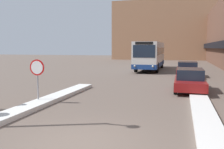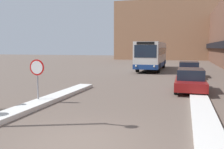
{
  "view_description": "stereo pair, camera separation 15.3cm",
  "coord_description": "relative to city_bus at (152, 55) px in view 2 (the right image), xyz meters",
  "views": [
    {
      "loc": [
        2.7,
        -6.29,
        2.66
      ],
      "look_at": [
        -0.91,
        6.55,
        1.24
      ],
      "focal_mm": 40.0,
      "sensor_mm": 36.0,
      "label": 1
    },
    {
      "loc": [
        2.85,
        -6.25,
        2.66
      ],
      "look_at": [
        -0.91,
        6.55,
        1.24
      ],
      "focal_mm": 40.0,
      "sensor_mm": 36.0,
      "label": 2
    }
  ],
  "objects": [
    {
      "name": "snow_bank_right",
      "position": [
        4.61,
        -20.28,
        -1.72
      ],
      "size": [
        0.9,
        8.62,
        0.18
      ],
      "color": "silver",
      "rests_on": "ground_plane"
    },
    {
      "name": "parked_car_front",
      "position": [
        4.21,
        -14.25,
        -1.11
      ],
      "size": [
        1.81,
        4.53,
        1.38
      ],
      "color": "maroon",
      "rests_on": "ground_plane"
    },
    {
      "name": "parked_car_middle",
      "position": [
        4.21,
        -6.29,
        -1.1
      ],
      "size": [
        1.93,
        4.67,
        1.4
      ],
      "color": "maroon",
      "rests_on": "ground_plane"
    },
    {
      "name": "ground_plane",
      "position": [
        1.01,
        -24.05,
        -1.81
      ],
      "size": [
        160.0,
        160.0,
        0.0
      ],
      "primitive_type": "plane",
      "color": "#66564C"
    },
    {
      "name": "building_backdrop_far",
      "position": [
        1.01,
        29.23,
        4.79
      ],
      "size": [
        26.0,
        8.0,
        13.2
      ],
      "color": "#996B4C",
      "rests_on": "ground_plane"
    },
    {
      "name": "city_bus",
      "position": [
        0.0,
        0.0,
        0.0
      ],
      "size": [
        2.59,
        10.71,
        3.32
      ],
      "color": "silver",
      "rests_on": "ground_plane"
    },
    {
      "name": "snow_bank_left",
      "position": [
        -2.59,
        -19.25,
        -1.71
      ],
      "size": [
        0.9,
        9.36,
        0.2
      ],
      "color": "silver",
      "rests_on": "ground_plane"
    },
    {
      "name": "stop_sign",
      "position": [
        -2.9,
        -19.96,
        -0.28
      ],
      "size": [
        0.76,
        0.08,
        2.12
      ],
      "color": "gray",
      "rests_on": "ground_plane"
    }
  ]
}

